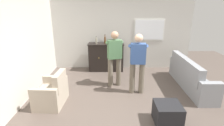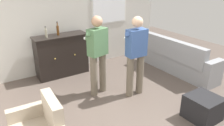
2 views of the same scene
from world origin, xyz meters
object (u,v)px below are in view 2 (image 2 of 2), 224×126
(sideboard_cabinet, at_px, (62,55))
(person_standing_right, at_px, (136,53))
(ottoman, at_px, (203,108))
(person_standing_left, at_px, (97,52))
(couch, at_px, (175,60))
(bottle_wine_green, at_px, (46,33))
(bottle_liquor_amber, at_px, (58,30))

(sideboard_cabinet, bearing_deg, person_standing_right, -62.79)
(ottoman, relative_size, person_standing_left, 0.32)
(couch, height_order, person_standing_right, person_standing_right)
(bottle_wine_green, height_order, person_standing_right, person_standing_right)
(bottle_wine_green, bearing_deg, person_standing_left, -63.13)
(person_standing_right, bearing_deg, ottoman, -70.70)
(couch, height_order, ottoman, couch)
(couch, distance_m, person_standing_left, 2.34)
(person_standing_right, bearing_deg, bottle_wine_green, 125.97)
(ottoman, bearing_deg, bottle_wine_green, 119.32)
(person_standing_left, bearing_deg, ottoman, -59.06)
(sideboard_cabinet, height_order, person_standing_left, person_standing_left)
(person_standing_left, height_order, person_standing_right, same)
(sideboard_cabinet, height_order, bottle_wine_green, bottle_wine_green)
(ottoman, xyz_separation_m, person_standing_left, (-1.10, 1.83, 0.72))
(ottoman, distance_m, person_standing_left, 2.25)
(sideboard_cabinet, relative_size, ottoman, 2.43)
(couch, bearing_deg, sideboard_cabinet, 150.41)
(sideboard_cabinet, bearing_deg, couch, -29.59)
(sideboard_cabinet, xyz_separation_m, person_standing_right, (0.92, -1.79, 0.41))
(ottoman, relative_size, person_standing_right, 0.32)
(couch, height_order, sideboard_cabinet, sideboard_cabinet)
(couch, bearing_deg, ottoman, -124.46)
(couch, relative_size, person_standing_left, 1.37)
(bottle_wine_green, xyz_separation_m, person_standing_right, (1.26, -1.74, -0.21))
(couch, distance_m, bottle_liquor_amber, 3.09)
(bottle_liquor_amber, relative_size, person_standing_left, 0.20)
(couch, bearing_deg, bottle_wine_green, 154.19)
(bottle_wine_green, relative_size, person_standing_left, 0.16)
(ottoman, distance_m, person_standing_right, 1.60)
(bottle_liquor_amber, bearing_deg, sideboard_cabinet, -37.86)
(bottle_wine_green, xyz_separation_m, ottoman, (1.74, -3.09, -0.93))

